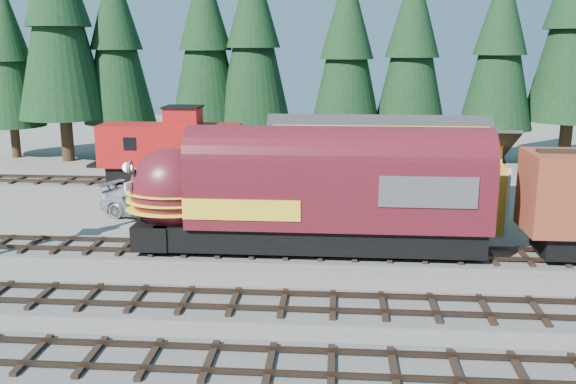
# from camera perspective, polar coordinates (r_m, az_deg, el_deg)

# --- Properties ---
(ground) EXTENTS (120.00, 120.00, 0.00)m
(ground) POSITION_cam_1_polar(r_m,az_deg,el_deg) (25.46, 9.51, -8.53)
(ground) COLOR #6B665B
(ground) RESTS_ON ground
(track_spur) EXTENTS (32.00, 3.20, 0.33)m
(track_spur) POSITION_cam_1_polar(r_m,az_deg,el_deg) (43.28, -5.86, 0.71)
(track_spur) COLOR #4C4947
(track_spur) RESTS_ON ground
(depot) EXTENTS (12.80, 7.00, 5.30)m
(depot) POSITION_cam_1_polar(r_m,az_deg,el_deg) (34.74, 8.23, 2.46)
(depot) COLOR gold
(depot) RESTS_ON ground
(conifer_backdrop) EXTENTS (77.24, 22.52, 16.84)m
(conifer_backdrop) POSITION_cam_1_polar(r_m,az_deg,el_deg) (49.13, 13.77, 13.20)
(conifer_backdrop) COLOR black
(conifer_backdrop) RESTS_ON ground
(locomotive) EXTENTS (16.20, 3.22, 4.41)m
(locomotive) POSITION_cam_1_polar(r_m,az_deg,el_deg) (28.44, 0.96, -0.59)
(locomotive) COLOR black
(locomotive) RESTS_ON ground
(caboose) EXTENTS (9.30, 2.70, 4.83)m
(caboose) POSITION_cam_1_polar(r_m,az_deg,el_deg) (43.57, -10.33, 3.81)
(caboose) COLOR black
(caboose) RESTS_ON ground
(pickup_truck_a) EXTENTS (6.04, 3.98, 1.54)m
(pickup_truck_a) POSITION_cam_1_polar(r_m,az_deg,el_deg) (33.57, -8.52, -1.77)
(pickup_truck_a) COLOR black
(pickup_truck_a) RESTS_ON ground
(pickup_truck_b) EXTENTS (6.60, 4.29, 1.78)m
(pickup_truck_b) POSITION_cam_1_polar(r_m,az_deg,el_deg) (35.65, -11.82, -0.83)
(pickup_truck_b) COLOR #A7A9AF
(pickup_truck_b) RESTS_ON ground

